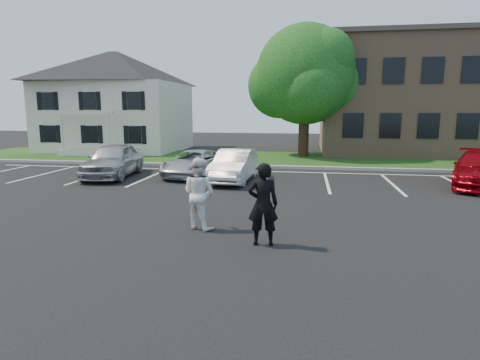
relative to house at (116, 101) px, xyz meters
name	(u,v)px	position (x,y,z in m)	size (l,w,h in m)	color
ground_plane	(234,233)	(13.00, -19.97, -3.83)	(90.00, 90.00, 0.00)	black
curb	(272,167)	(13.00, -7.97, -3.75)	(40.00, 0.30, 0.15)	gray
grass_strip	(277,159)	(13.00, -3.97, -3.79)	(44.00, 8.00, 0.08)	#18440E
stall_lines	(296,178)	(14.40, -11.02, -3.82)	(34.00, 5.36, 0.01)	silver
house	(116,101)	(0.00, 0.00, 0.00)	(10.30, 9.22, 7.60)	beige
office_building	(478,96)	(27.00, 2.02, 0.33)	(22.40, 10.40, 8.30)	#997457
tree	(307,77)	(14.72, -2.16, 1.52)	(7.80, 7.20, 8.80)	black
man_black_suit	(263,204)	(13.86, -20.79, -2.83)	(0.73, 0.48, 2.01)	black
man_white_shirt	(199,193)	(11.99, -19.71, -2.85)	(0.95, 0.74, 1.96)	white
car_silver_west	(113,160)	(5.65, -12.10, -3.01)	(1.92, 4.78, 1.63)	#AFAEB3
car_silver_minivan	(194,163)	(9.43, -11.19, -3.20)	(2.07, 4.49, 1.25)	silver
car_white_sedan	(234,166)	(11.63, -12.30, -3.12)	(1.50, 4.32, 1.42)	silver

